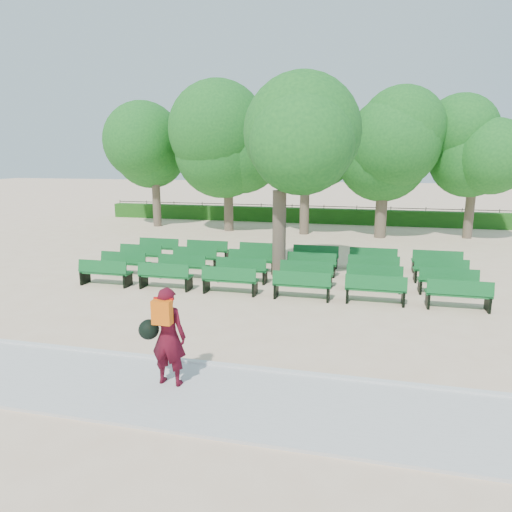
{
  "coord_description": "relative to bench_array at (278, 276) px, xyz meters",
  "views": [
    {
      "loc": [
        3.36,
        -14.13,
        4.07
      ],
      "look_at": [
        0.28,
        -1.0,
        1.1
      ],
      "focal_mm": 32.0,
      "sensor_mm": 36.0,
      "label": 1
    }
  ],
  "objects": [
    {
      "name": "tree_line",
      "position": [
        -0.68,
        9.41,
        -0.09
      ],
      "size": [
        21.8,
        6.8,
        7.04
      ],
      "primitive_type": null,
      "color": "#1C671F",
      "rests_on": "ground"
    },
    {
      "name": "fence",
      "position": [
        -0.68,
        13.81,
        -0.09
      ],
      "size": [
        26.0,
        0.1,
        1.02
      ],
      "primitive_type": null,
      "color": "black",
      "rests_on": "ground"
    },
    {
      "name": "ground",
      "position": [
        -0.68,
        -0.59,
        -0.09
      ],
      "size": [
        120.0,
        120.0,
        0.0
      ],
      "primitive_type": "plane",
      "color": "beige"
    },
    {
      "name": "tree_among",
      "position": [
        -0.02,
        0.2,
        4.03
      ],
      "size": [
        4.31,
        4.31,
        6.08
      ],
      "color": "brown",
      "rests_on": "ground"
    },
    {
      "name": "bench_array",
      "position": [
        0.0,
        0.0,
        0.0
      ],
      "size": [
        1.68,
        0.56,
        1.05
      ],
      "rotation": [
        0.0,
        0.0,
        0.02
      ],
      "color": "#0F5A23",
      "rests_on": "ground"
    },
    {
      "name": "paving",
      "position": [
        -0.68,
        -7.99,
        -0.06
      ],
      "size": [
        30.0,
        2.2,
        0.06
      ],
      "primitive_type": "cube",
      "color": "beige",
      "rests_on": "ground"
    },
    {
      "name": "curb",
      "position": [
        -0.68,
        -6.84,
        -0.04
      ],
      "size": [
        30.0,
        0.12,
        0.1
      ],
      "primitive_type": "cube",
      "color": "silver",
      "rests_on": "ground"
    },
    {
      "name": "person",
      "position": [
        -0.57,
        -7.75,
        0.9
      ],
      "size": [
        0.85,
        0.52,
        1.8
      ],
      "rotation": [
        0.0,
        0.0,
        3.1
      ],
      "color": "#480A17",
      "rests_on": "ground"
    },
    {
      "name": "hedge",
      "position": [
        -0.68,
        13.41,
        0.36
      ],
      "size": [
        26.0,
        0.7,
        0.9
      ],
      "primitive_type": "cube",
      "color": "#1E5616",
      "rests_on": "ground"
    }
  ]
}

